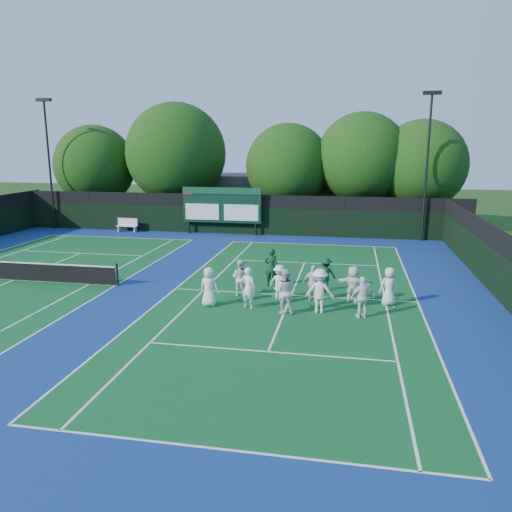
% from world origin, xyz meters
% --- Properties ---
extents(ground, '(120.00, 120.00, 0.00)m').
position_xyz_m(ground, '(0.00, 0.00, 0.00)').
color(ground, '#1A3C10').
rests_on(ground, ground).
extents(court_apron, '(34.00, 32.00, 0.01)m').
position_xyz_m(court_apron, '(-6.00, 1.00, 0.00)').
color(court_apron, navy).
rests_on(court_apron, ground).
extents(near_court, '(11.05, 23.85, 0.01)m').
position_xyz_m(near_court, '(0.00, 1.00, 0.01)').
color(near_court, '#105022').
rests_on(near_court, ground).
extents(left_court, '(11.05, 23.85, 0.01)m').
position_xyz_m(left_court, '(-14.00, 1.00, 0.01)').
color(left_court, '#105022').
rests_on(left_court, ground).
extents(back_fence, '(34.00, 0.08, 3.00)m').
position_xyz_m(back_fence, '(-6.00, 16.00, 1.36)').
color(back_fence, black).
rests_on(back_fence, ground).
extents(divider_fence_right, '(0.08, 32.00, 3.00)m').
position_xyz_m(divider_fence_right, '(9.00, 1.00, 1.36)').
color(divider_fence_right, black).
rests_on(divider_fence_right, ground).
extents(scoreboard, '(6.00, 0.21, 3.55)m').
position_xyz_m(scoreboard, '(-7.01, 15.59, 2.19)').
color(scoreboard, black).
rests_on(scoreboard, ground).
extents(clubhouse, '(18.00, 6.00, 4.00)m').
position_xyz_m(clubhouse, '(-2.00, 24.00, 2.00)').
color(clubhouse, '#56555A').
rests_on(clubhouse, ground).
extents(light_pole_left, '(1.20, 0.30, 10.12)m').
position_xyz_m(light_pole_left, '(-21.00, 15.70, 6.30)').
color(light_pole_left, black).
rests_on(light_pole_left, ground).
extents(light_pole_right, '(1.20, 0.30, 10.12)m').
position_xyz_m(light_pole_right, '(7.50, 15.70, 6.30)').
color(light_pole_right, black).
rests_on(light_pole_right, ground).
extents(tennis_net, '(11.30, 0.10, 1.10)m').
position_xyz_m(tennis_net, '(-14.00, 1.00, 0.49)').
color(tennis_net, black).
rests_on(tennis_net, ground).
extents(bench, '(1.68, 0.53, 1.05)m').
position_xyz_m(bench, '(-14.55, 15.38, 0.56)').
color(bench, silver).
rests_on(bench, ground).
extents(tree_a, '(6.80, 6.80, 8.29)m').
position_xyz_m(tree_a, '(-19.02, 19.58, 4.72)').
color(tree_a, black).
rests_on(tree_a, ground).
extents(tree_b, '(8.22, 8.22, 10.05)m').
position_xyz_m(tree_b, '(-11.70, 19.58, 5.72)').
color(tree_b, black).
rests_on(tree_b, ground).
extents(tree_c, '(6.70, 6.70, 8.33)m').
position_xyz_m(tree_c, '(-2.38, 19.58, 4.80)').
color(tree_c, black).
rests_on(tree_c, ground).
extents(tree_d, '(7.05, 7.05, 9.12)m').
position_xyz_m(tree_d, '(3.36, 19.58, 5.41)').
color(tree_d, black).
rests_on(tree_d, ground).
extents(tree_e, '(6.79, 6.79, 8.54)m').
position_xyz_m(tree_e, '(7.79, 19.58, 4.96)').
color(tree_e, black).
rests_on(tree_e, ground).
extents(tennis_ball_0, '(0.07, 0.07, 0.07)m').
position_xyz_m(tennis_ball_0, '(-2.59, -0.66, 0.03)').
color(tennis_ball_0, '#C4EA1B').
rests_on(tennis_ball_0, ground).
extents(tennis_ball_3, '(0.07, 0.07, 0.07)m').
position_xyz_m(tennis_ball_3, '(-2.64, 3.38, 0.03)').
color(tennis_ball_3, '#C4EA1B').
rests_on(tennis_ball_3, ground).
extents(tennis_ball_4, '(0.07, 0.07, 0.07)m').
position_xyz_m(tennis_ball_4, '(0.40, 3.71, 0.03)').
color(tennis_ball_4, '#C4EA1B').
rests_on(tennis_ball_4, ground).
extents(tennis_ball_5, '(0.07, 0.07, 0.07)m').
position_xyz_m(tennis_ball_5, '(4.42, 0.08, 0.03)').
color(tennis_ball_5, '#C4EA1B').
rests_on(tennis_ball_5, ground).
extents(player_front_0, '(0.88, 0.63, 1.67)m').
position_xyz_m(player_front_0, '(-3.23, -1.11, 0.83)').
color(player_front_0, white).
rests_on(player_front_0, ground).
extents(player_front_1, '(0.74, 0.60, 1.75)m').
position_xyz_m(player_front_1, '(-1.54, -1.10, 0.88)').
color(player_front_1, white).
rests_on(player_front_1, ground).
extents(player_front_2, '(0.90, 0.70, 1.84)m').
position_xyz_m(player_front_2, '(0.01, -1.44, 0.92)').
color(player_front_2, silver).
rests_on(player_front_2, ground).
extents(player_front_3, '(1.18, 0.68, 1.82)m').
position_xyz_m(player_front_3, '(1.39, -1.13, 0.91)').
color(player_front_3, white).
rests_on(player_front_3, ground).
extents(player_front_4, '(1.05, 0.71, 1.66)m').
position_xyz_m(player_front_4, '(3.07, -1.40, 0.83)').
color(player_front_4, white).
rests_on(player_front_4, ground).
extents(player_back_0, '(0.94, 0.82, 1.64)m').
position_xyz_m(player_back_0, '(-2.26, 0.59, 0.82)').
color(player_back_0, silver).
rests_on(player_back_0, ground).
extents(player_back_1, '(1.14, 0.90, 1.54)m').
position_xyz_m(player_back_1, '(-0.46, 0.38, 0.77)').
color(player_back_1, white).
rests_on(player_back_1, ground).
extents(player_back_2, '(1.01, 0.63, 1.60)m').
position_xyz_m(player_back_2, '(1.02, 0.37, 0.80)').
color(player_back_2, white).
rests_on(player_back_2, ground).
extents(player_back_3, '(1.61, 1.02, 1.65)m').
position_xyz_m(player_back_3, '(2.71, 0.36, 0.83)').
color(player_back_3, white).
rests_on(player_back_3, ground).
extents(player_back_4, '(0.91, 0.72, 1.63)m').
position_xyz_m(player_back_4, '(4.20, 0.40, 0.82)').
color(player_back_4, white).
rests_on(player_back_4, ground).
extents(coach_left, '(0.69, 0.46, 1.86)m').
position_xyz_m(coach_left, '(-1.13, 2.38, 0.93)').
color(coach_left, '#0F391D').
rests_on(coach_left, ground).
extents(coach_right, '(1.15, 0.94, 1.56)m').
position_xyz_m(coach_right, '(1.45, 2.10, 0.78)').
color(coach_right, '#0F3A20').
rests_on(coach_right, ground).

